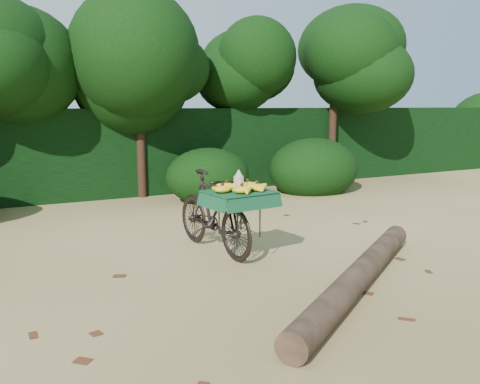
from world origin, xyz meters
TOP-DOWN VIEW (x-y plane):
  - ground at (0.00, 0.00)m, footprint 80.00×80.00m
  - vendor_bicycle at (0.17, 1.07)m, footprint 0.81×1.83m
  - fallen_log at (0.97, -0.79)m, footprint 3.20×2.32m
  - hedge_backdrop at (0.00, 6.30)m, footprint 26.00×1.80m
  - tree_row at (-0.65, 5.50)m, footprint 14.50×2.00m
  - bush_clumps at (0.50, 4.30)m, footprint 8.80×1.70m
  - leaf_litter at (0.00, 0.65)m, footprint 7.00×7.30m

SIDE VIEW (x-z plane):
  - ground at x=0.00m, z-range 0.00..0.00m
  - leaf_litter at x=0.00m, z-range 0.00..0.01m
  - fallen_log at x=0.97m, z-range 0.00..0.27m
  - bush_clumps at x=0.50m, z-range 0.00..0.90m
  - vendor_bicycle at x=0.17m, z-range 0.01..1.06m
  - hedge_backdrop at x=0.00m, z-range 0.00..1.80m
  - tree_row at x=-0.65m, z-range 0.00..4.00m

